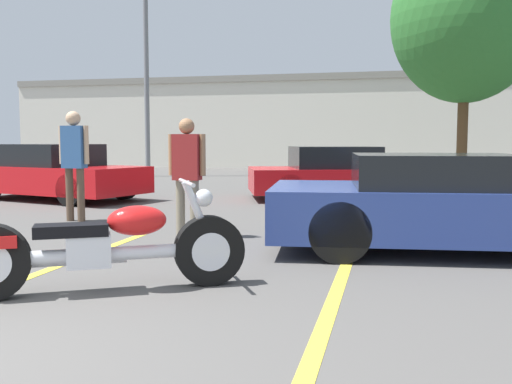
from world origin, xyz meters
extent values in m
cube|color=yellow|center=(-0.37, 2.33, 0.00)|extent=(0.12, 5.28, 0.01)
cube|color=yellow|center=(2.53, 2.33, 0.00)|extent=(0.12, 5.28, 0.01)
cube|color=beige|center=(0.00, 26.08, 2.20)|extent=(32.00, 4.00, 4.40)
cube|color=gray|center=(0.00, 26.08, 4.25)|extent=(32.00, 4.20, 0.30)
cylinder|color=slate|center=(-5.79, 17.30, 3.36)|extent=(0.18, 0.18, 6.71)
cylinder|color=brown|center=(5.08, 16.27, 1.55)|extent=(0.32, 0.32, 3.09)
ellipsoid|color=#2D702D|center=(5.08, 16.27, 5.02)|extent=(4.47, 4.47, 5.14)
cylinder|color=black|center=(1.39, 2.53, 0.31)|extent=(0.62, 0.45, 0.62)
cylinder|color=silver|center=(1.39, 2.53, 0.31)|extent=(0.38, 0.32, 0.34)
cylinder|color=silver|center=(0.60, 2.08, 0.33)|extent=(1.39, 0.86, 0.12)
cube|color=silver|center=(0.49, 2.01, 0.37)|extent=(0.43, 0.39, 0.28)
ellipsoid|color=red|center=(0.84, 2.21, 0.61)|extent=(0.58, 0.49, 0.26)
cube|color=black|center=(0.37, 1.95, 0.55)|extent=(0.65, 0.52, 0.10)
cylinder|color=silver|center=(1.31, 2.48, 0.64)|extent=(0.30, 0.21, 0.62)
cylinder|color=silver|center=(1.22, 2.43, 0.93)|extent=(0.38, 0.63, 0.04)
sphere|color=silver|center=(1.35, 2.50, 0.79)|extent=(0.16, 0.16, 0.16)
cylinder|color=silver|center=(0.20, 1.98, 0.27)|extent=(1.06, 0.66, 0.09)
cube|color=navy|center=(3.64, 4.70, 0.47)|extent=(4.33, 2.34, 0.58)
cube|color=black|center=(3.47, 4.68, 0.95)|extent=(2.04, 1.90, 0.38)
cylinder|color=black|center=(2.45, 3.73, 0.33)|extent=(0.68, 0.29, 0.66)
cylinder|color=black|center=(2.27, 5.39, 0.33)|extent=(0.68, 0.29, 0.66)
cube|color=red|center=(-4.23, 8.92, 0.46)|extent=(4.37, 2.77, 0.57)
cube|color=black|center=(-4.38, 8.96, 0.99)|extent=(2.17, 2.01, 0.48)
cylinder|color=black|center=(-3.22, 7.85, 0.32)|extent=(0.68, 0.38, 0.64)
cylinder|color=black|center=(-2.82, 9.34, 0.32)|extent=(0.68, 0.38, 0.64)
cylinder|color=black|center=(-5.23, 10.00, 0.32)|extent=(0.68, 0.38, 0.64)
cube|color=red|center=(1.87, 10.57, 0.43)|extent=(4.43, 3.05, 0.53)
cube|color=black|center=(1.71, 10.52, 0.94)|extent=(2.26, 2.19, 0.48)
cylinder|color=black|center=(3.32, 10.15, 0.30)|extent=(0.65, 0.40, 0.61)
cylinder|color=black|center=(2.80, 11.76, 0.30)|extent=(0.65, 0.40, 0.61)
cylinder|color=black|center=(0.93, 9.39, 0.30)|extent=(0.65, 0.40, 0.61)
cylinder|color=black|center=(0.42, 10.99, 0.30)|extent=(0.65, 0.40, 0.61)
cylinder|color=gray|center=(0.21, 4.90, 0.39)|extent=(0.12, 0.12, 0.77)
cylinder|color=gray|center=(0.41, 4.90, 0.39)|extent=(0.12, 0.12, 0.77)
cube|color=maroon|center=(0.31, 4.90, 1.08)|extent=(0.36, 0.20, 0.61)
cylinder|color=#9E704C|center=(0.09, 4.90, 1.11)|extent=(0.08, 0.08, 0.55)
cylinder|color=#9E704C|center=(0.53, 4.90, 1.11)|extent=(0.08, 0.08, 0.55)
sphere|color=#9E704C|center=(0.31, 4.90, 1.49)|extent=(0.21, 0.21, 0.21)
cylinder|color=brown|center=(-2.10, 5.96, 0.43)|extent=(0.12, 0.12, 0.86)
cylinder|color=brown|center=(-1.90, 5.96, 0.43)|extent=(0.12, 0.12, 0.86)
cube|color=#335B93|center=(-2.00, 5.96, 1.20)|extent=(0.36, 0.20, 0.68)
cylinder|color=tan|center=(-2.22, 5.96, 1.23)|extent=(0.08, 0.08, 0.61)
cylinder|color=tan|center=(-1.78, 5.96, 1.23)|extent=(0.08, 0.08, 0.61)
sphere|color=tan|center=(-2.00, 5.96, 1.65)|extent=(0.23, 0.23, 0.23)
camera|label=1|loc=(2.96, -2.29, 1.29)|focal=40.00mm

